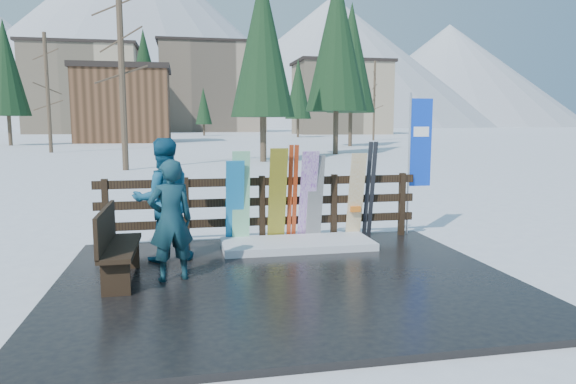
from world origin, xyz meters
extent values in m
plane|color=white|center=(0.00, 0.00, 0.00)|extent=(700.00, 700.00, 0.00)
cube|color=black|center=(0.00, 0.00, 0.04)|extent=(6.00, 5.00, 0.08)
cube|color=black|center=(-2.60, 2.20, 0.66)|extent=(0.10, 0.10, 1.15)
cube|color=black|center=(-1.30, 2.20, 0.66)|extent=(0.10, 0.10, 1.15)
cube|color=black|center=(0.00, 2.20, 0.66)|extent=(0.10, 0.10, 1.15)
cube|color=black|center=(1.30, 2.20, 0.66)|extent=(0.10, 0.10, 1.15)
cube|color=black|center=(2.60, 2.20, 0.66)|extent=(0.10, 0.10, 1.15)
cube|color=black|center=(0.00, 2.20, 0.43)|extent=(5.60, 0.05, 0.14)
cube|color=black|center=(0.00, 2.20, 0.78)|extent=(5.60, 0.05, 0.14)
cube|color=black|center=(0.00, 2.20, 1.13)|extent=(5.60, 0.05, 0.14)
cube|color=white|center=(0.50, 1.60, 0.14)|extent=(2.49, 1.00, 0.12)
cube|color=black|center=(-2.15, 0.27, 0.53)|extent=(0.40, 1.50, 0.06)
cube|color=black|center=(-2.15, -0.33, 0.30)|extent=(0.34, 0.06, 0.45)
cube|color=black|center=(-2.15, 0.87, 0.30)|extent=(0.34, 0.06, 0.45)
cube|color=black|center=(-2.33, 0.27, 0.80)|extent=(0.05, 1.50, 0.50)
cube|color=#1C82C3|center=(-0.50, 1.98, 0.80)|extent=(0.30, 0.40, 1.45)
cube|color=silver|center=(-0.39, 1.98, 0.88)|extent=(0.29, 0.28, 1.60)
cube|color=yellow|center=(0.23, 1.98, 0.90)|extent=(0.30, 0.41, 1.65)
cube|color=white|center=(0.76, 1.98, 0.88)|extent=(0.28, 0.46, 1.59)
cube|color=black|center=(0.89, 1.98, 0.84)|extent=(0.27, 0.32, 1.52)
cube|color=white|center=(1.63, 1.98, 0.85)|extent=(0.27, 0.34, 1.55)
cube|color=#A63414|center=(0.46, 2.05, 0.93)|extent=(0.08, 0.31, 1.69)
cube|color=#A63414|center=(0.55, 2.05, 0.93)|extent=(0.07, 0.31, 1.69)
cube|color=black|center=(1.87, 2.05, 0.95)|extent=(0.08, 0.30, 1.74)
cube|color=black|center=(1.96, 2.05, 0.95)|extent=(0.08, 0.30, 1.74)
cylinder|color=silver|center=(2.74, 2.25, 1.38)|extent=(0.04, 0.04, 2.60)
cube|color=#0B38C9|center=(2.96, 2.25, 1.78)|extent=(0.42, 0.02, 1.60)
imported|color=#174C4A|center=(-1.50, 0.19, 0.88)|extent=(0.66, 0.52, 1.60)
imported|color=navy|center=(-1.63, 1.24, 1.00)|extent=(1.03, 0.89, 1.84)
cube|color=tan|center=(-22.00, 110.00, 9.00)|extent=(22.00, 14.00, 18.00)
cube|color=black|center=(-22.00, 110.00, 18.30)|extent=(23.10, 14.70, 0.60)
cube|color=gray|center=(6.00, 130.00, 11.00)|extent=(26.00, 16.00, 22.00)
cube|color=black|center=(6.00, 130.00, 22.30)|extent=(27.30, 16.80, 0.60)
cube|color=tan|center=(30.00, 95.00, 7.00)|extent=(18.00, 12.00, 14.00)
cube|color=black|center=(30.00, 95.00, 14.30)|extent=(18.90, 12.60, 0.60)
cube|color=brown|center=(-8.00, 55.00, 4.00)|extent=(10.00, 8.00, 8.00)
cube|color=black|center=(-8.00, 55.00, 8.30)|extent=(10.50, 8.40, 0.60)
cylinder|color=#382B1E|center=(-4.00, 18.00, 5.41)|extent=(0.28, 0.28, 10.82)
cone|color=black|center=(3.00, 22.00, 4.97)|extent=(3.58, 3.58, 9.95)
cone|color=black|center=(9.00, 28.00, 5.92)|extent=(4.26, 4.26, 11.85)
cylinder|color=#382B1E|center=(-11.00, 34.00, 4.31)|extent=(0.28, 0.28, 8.63)
cone|color=black|center=(14.00, 40.00, 6.27)|extent=(4.52, 4.52, 12.55)
cone|color=black|center=(-18.00, 48.00, 5.73)|extent=(4.12, 4.12, 11.46)
cylinder|color=#382B1E|center=(22.00, 55.00, 4.90)|extent=(0.28, 0.28, 9.80)
cone|color=black|center=(-6.00, 60.00, 6.47)|extent=(4.66, 4.66, 12.94)
cone|color=black|center=(16.00, 72.00, 5.71)|extent=(4.11, 4.11, 11.41)
cone|color=black|center=(2.00, 85.00, 3.97)|extent=(2.86, 2.86, 7.94)
cone|color=white|center=(-30.00, 340.00, 60.00)|extent=(260.00, 260.00, 120.00)
cone|color=white|center=(90.00, 310.00, 40.00)|extent=(200.00, 200.00, 80.00)
cone|color=white|center=(180.00, 330.00, 35.00)|extent=(180.00, 180.00, 70.00)
camera|label=1|loc=(-1.29, -6.54, 2.13)|focal=32.00mm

